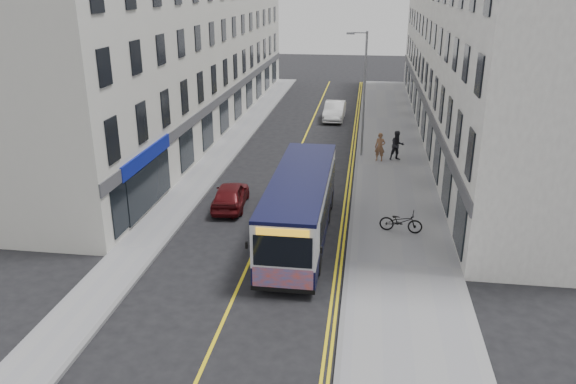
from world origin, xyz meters
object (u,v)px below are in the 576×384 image
(city_bus, at_px, (300,205))
(bicycle, at_px, (401,221))
(car_white, at_px, (335,111))
(car_maroon, at_px, (230,195))
(streetlamp, at_px, (363,90))
(pedestrian_far, at_px, (397,146))
(pedestrian_near, at_px, (380,147))

(city_bus, xyz_separation_m, bicycle, (4.46, 1.17, -1.02))
(car_white, xyz_separation_m, car_maroon, (-3.97, -20.35, -0.09))
(streetlamp, relative_size, pedestrian_far, 4.24)
(car_maroon, bearing_deg, city_bus, 136.22)
(bicycle, bearing_deg, car_white, 19.23)
(bicycle, distance_m, pedestrian_far, 11.24)
(streetlamp, xyz_separation_m, bicycle, (2.08, -11.99, -3.76))
(car_white, relative_size, car_maroon, 1.18)
(pedestrian_near, xyz_separation_m, car_white, (-3.60, 11.56, -0.27))
(streetlamp, distance_m, car_maroon, 12.32)
(bicycle, relative_size, pedestrian_far, 1.02)
(streetlamp, height_order, pedestrian_near, streetlamp)
(bicycle, xyz_separation_m, car_maroon, (-8.42, 2.10, 0.04))
(city_bus, height_order, pedestrian_far, city_bus)
(pedestrian_far, height_order, car_maroon, pedestrian_far)
(car_white, bearing_deg, streetlamp, -75.77)
(streetlamp, distance_m, bicycle, 12.73)
(bicycle, xyz_separation_m, pedestrian_near, (-0.85, 10.90, 0.39))
(bicycle, height_order, car_maroon, car_maroon)
(city_bus, relative_size, car_white, 2.26)
(bicycle, bearing_deg, streetlamp, 17.87)
(pedestrian_near, height_order, pedestrian_far, pedestrian_far)
(city_bus, bearing_deg, streetlamp, 79.75)
(car_white, bearing_deg, city_bus, -88.55)
(streetlamp, relative_size, car_maroon, 2.06)
(streetlamp, distance_m, city_bus, 13.65)
(streetlamp, height_order, pedestrian_far, streetlamp)
(pedestrian_near, relative_size, car_maroon, 0.46)
(streetlamp, relative_size, city_bus, 0.77)
(streetlamp, xyz_separation_m, pedestrian_near, (1.23, -1.09, -3.36))
(pedestrian_near, relative_size, pedestrian_far, 0.95)
(streetlamp, relative_size, pedestrian_near, 4.44)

